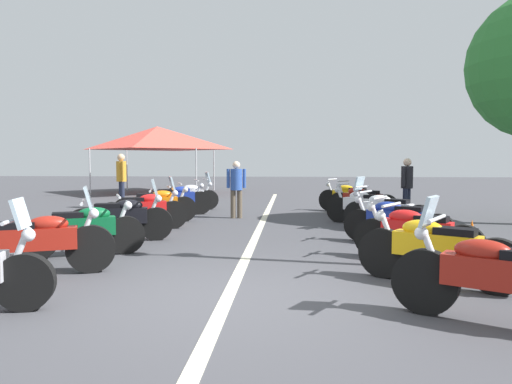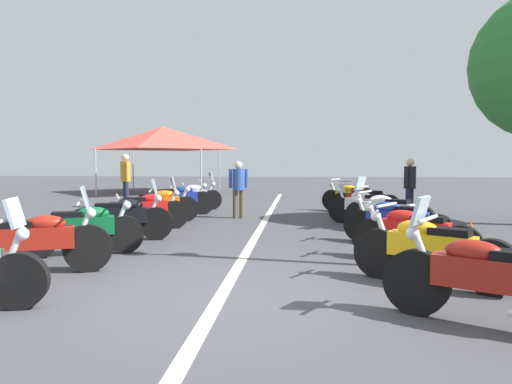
{
  "view_description": "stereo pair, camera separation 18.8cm",
  "coord_description": "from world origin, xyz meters",
  "px_view_note": "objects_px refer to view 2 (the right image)",
  "views": [
    {
      "loc": [
        -5.4,
        -0.73,
        1.59
      ],
      "look_at": [
        4.48,
        0.0,
        0.93
      ],
      "focal_mm": 33.47,
      "sensor_mm": 36.0,
      "label": 1
    },
    {
      "loc": [
        -5.4,
        -0.92,
        1.59
      ],
      "look_at": [
        4.48,
        0.0,
        0.93
      ],
      "focal_mm": 33.47,
      "sensor_mm": 36.0,
      "label": 2
    }
  ],
  "objects_px": {
    "motorcycle_left_row_3": "(122,217)",
    "motorcycle_right_row_3": "(396,221)",
    "motorcycle_left_row_6": "(179,199)",
    "motorcycle_right_row_1": "(430,249)",
    "motorcycle_right_row_0": "(490,278)",
    "motorcycle_right_row_6": "(364,201)",
    "motorcycle_right_row_5": "(367,206)",
    "bystander_1": "(126,176)",
    "motorcycle_left_row_5": "(158,204)",
    "motorcycle_left_row_2": "(83,228)",
    "motorcycle_left_row_1": "(35,241)",
    "bystander_2": "(410,183)",
    "motorcycle_left_row_4": "(146,209)",
    "traffic_cone_0": "(471,240)",
    "event_tent": "(163,138)",
    "bystander_0": "(238,185)",
    "motorcycle_right_row_4": "(387,211)",
    "motorcycle_right_row_2": "(413,233)",
    "motorcycle_right_row_7": "(353,197)",
    "motorcycle_left_row_7": "(189,196)"
  },
  "relations": [
    {
      "from": "motorcycle_left_row_2",
      "to": "motorcycle_left_row_4",
      "type": "bearing_deg",
      "value": 64.51
    },
    {
      "from": "motorcycle_left_row_7",
      "to": "motorcycle_right_row_4",
      "type": "distance_m",
      "value": 6.86
    },
    {
      "from": "motorcycle_left_row_5",
      "to": "traffic_cone_0",
      "type": "xyz_separation_m",
      "value": [
        -3.85,
        -6.4,
        -0.17
      ]
    },
    {
      "from": "motorcycle_right_row_2",
      "to": "motorcycle_right_row_5",
      "type": "height_order",
      "value": "motorcycle_right_row_5"
    },
    {
      "from": "bystander_0",
      "to": "motorcycle_right_row_4",
      "type": "bearing_deg",
      "value": 47.65
    },
    {
      "from": "motorcycle_right_row_1",
      "to": "motorcycle_right_row_7",
      "type": "bearing_deg",
      "value": -57.67
    },
    {
      "from": "bystander_2",
      "to": "event_tent",
      "type": "bearing_deg",
      "value": -6.92
    },
    {
      "from": "motorcycle_right_row_0",
      "to": "motorcycle_right_row_1",
      "type": "xyz_separation_m",
      "value": [
        1.51,
        0.15,
        -0.01
      ]
    },
    {
      "from": "motorcycle_right_row_4",
      "to": "motorcycle_right_row_3",
      "type": "bearing_deg",
      "value": 121.25
    },
    {
      "from": "event_tent",
      "to": "motorcycle_right_row_0",
      "type": "bearing_deg",
      "value": -154.94
    },
    {
      "from": "motorcycle_right_row_0",
      "to": "motorcycle_right_row_5",
      "type": "bearing_deg",
      "value": -58.83
    },
    {
      "from": "bystander_0",
      "to": "bystander_1",
      "type": "xyz_separation_m",
      "value": [
        2.33,
        4.06,
        0.15
      ]
    },
    {
      "from": "motorcycle_right_row_6",
      "to": "bystander_1",
      "type": "xyz_separation_m",
      "value": [
        1.84,
        7.52,
        0.59
      ]
    },
    {
      "from": "motorcycle_left_row_1",
      "to": "event_tent",
      "type": "height_order",
      "value": "event_tent"
    },
    {
      "from": "motorcycle_left_row_4",
      "to": "motorcycle_left_row_6",
      "type": "relative_size",
      "value": 0.95
    },
    {
      "from": "motorcycle_left_row_5",
      "to": "motorcycle_right_row_0",
      "type": "relative_size",
      "value": 1.06
    },
    {
      "from": "motorcycle_right_row_2",
      "to": "event_tent",
      "type": "xyz_separation_m",
      "value": [
        15.01,
        8.37,
        2.19
      ]
    },
    {
      "from": "motorcycle_left_row_5",
      "to": "motorcycle_left_row_2",
      "type": "bearing_deg",
      "value": -110.92
    },
    {
      "from": "motorcycle_right_row_2",
      "to": "bystander_1",
      "type": "xyz_separation_m",
      "value": [
        7.67,
        7.5,
        0.61
      ]
    },
    {
      "from": "motorcycle_left_row_6",
      "to": "motorcycle_right_row_1",
      "type": "relative_size",
      "value": 1.11
    },
    {
      "from": "motorcycle_right_row_4",
      "to": "traffic_cone_0",
      "type": "xyz_separation_m",
      "value": [
        -2.58,
        -0.89,
        -0.18
      ]
    },
    {
      "from": "traffic_cone_0",
      "to": "bystander_0",
      "type": "distance_m",
      "value": 6.66
    },
    {
      "from": "motorcycle_left_row_2",
      "to": "motorcycle_right_row_2",
      "type": "bearing_deg",
      "value": -24.11
    },
    {
      "from": "bystander_2",
      "to": "motorcycle_right_row_1",
      "type": "bearing_deg",
      "value": 116.09
    },
    {
      "from": "event_tent",
      "to": "motorcycle_right_row_7",
      "type": "bearing_deg",
      "value": -133.62
    },
    {
      "from": "motorcycle_left_row_4",
      "to": "motorcycle_right_row_3",
      "type": "relative_size",
      "value": 1.01
    },
    {
      "from": "motorcycle_left_row_5",
      "to": "motorcycle_right_row_3",
      "type": "xyz_separation_m",
      "value": [
        -2.78,
        -5.41,
        -0.01
      ]
    },
    {
      "from": "motorcycle_right_row_0",
      "to": "motorcycle_right_row_2",
      "type": "relative_size",
      "value": 1.03
    },
    {
      "from": "motorcycle_right_row_1",
      "to": "motorcycle_left_row_7",
      "type": "bearing_deg",
      "value": -27.19
    },
    {
      "from": "motorcycle_right_row_1",
      "to": "motorcycle_right_row_3",
      "type": "bearing_deg",
      "value": -60.84
    },
    {
      "from": "motorcycle_right_row_6",
      "to": "motorcycle_right_row_5",
      "type": "bearing_deg",
      "value": 121.6
    },
    {
      "from": "motorcycle_left_row_2",
      "to": "motorcycle_right_row_2",
      "type": "distance_m",
      "value": 5.35
    },
    {
      "from": "motorcycle_right_row_0",
      "to": "motorcycle_right_row_7",
      "type": "bearing_deg",
      "value": -59.04
    },
    {
      "from": "motorcycle_right_row_3",
      "to": "bystander_0",
      "type": "bearing_deg",
      "value": -18.15
    },
    {
      "from": "motorcycle_left_row_1",
      "to": "bystander_2",
      "type": "relative_size",
      "value": 1.23
    },
    {
      "from": "motorcycle_right_row_6",
      "to": "bystander_2",
      "type": "bearing_deg",
      "value": -143.16
    },
    {
      "from": "traffic_cone_0",
      "to": "motorcycle_left_row_4",
      "type": "bearing_deg",
      "value": 67.76
    },
    {
      "from": "motorcycle_left_row_4",
      "to": "traffic_cone_0",
      "type": "xyz_separation_m",
      "value": [
        -2.58,
        -6.31,
        -0.18
      ]
    },
    {
      "from": "motorcycle_left_row_2",
      "to": "motorcycle_right_row_1",
      "type": "relative_size",
      "value": 1.03
    },
    {
      "from": "motorcycle_left_row_5",
      "to": "motorcycle_right_row_5",
      "type": "xyz_separation_m",
      "value": [
        -0.01,
        -5.26,
        -0.0
      ]
    },
    {
      "from": "motorcycle_left_row_1",
      "to": "bystander_0",
      "type": "relative_size",
      "value": 1.3
    },
    {
      "from": "motorcycle_right_row_5",
      "to": "traffic_cone_0",
      "type": "xyz_separation_m",
      "value": [
        -3.84,
        -1.14,
        -0.17
      ]
    },
    {
      "from": "motorcycle_left_row_4",
      "to": "motorcycle_right_row_1",
      "type": "xyz_separation_m",
      "value": [
        -4.47,
        -5.16,
        -0.0
      ]
    },
    {
      "from": "motorcycle_left_row_6",
      "to": "motorcycle_left_row_1",
      "type": "bearing_deg",
      "value": -113.79
    },
    {
      "from": "bystander_2",
      "to": "event_tent",
      "type": "height_order",
      "value": "event_tent"
    },
    {
      "from": "motorcycle_left_row_2",
      "to": "motorcycle_left_row_5",
      "type": "height_order",
      "value": "motorcycle_left_row_5"
    },
    {
      "from": "motorcycle_left_row_2",
      "to": "motorcycle_right_row_3",
      "type": "distance_m",
      "value": 5.6
    },
    {
      "from": "motorcycle_left_row_6",
      "to": "bystander_1",
      "type": "height_order",
      "value": "bystander_1"
    },
    {
      "from": "motorcycle_left_row_3",
      "to": "motorcycle_right_row_5",
      "type": "distance_m",
      "value": 5.86
    },
    {
      "from": "motorcycle_left_row_3",
      "to": "motorcycle_right_row_3",
      "type": "distance_m",
      "value": 5.3
    }
  ]
}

